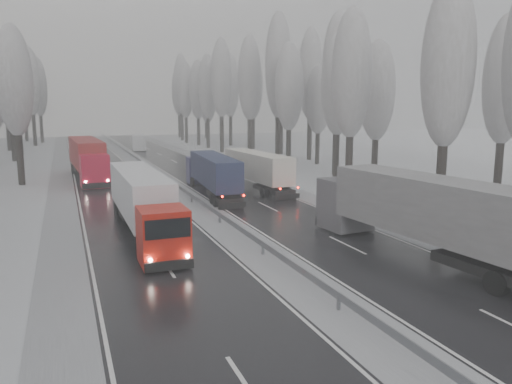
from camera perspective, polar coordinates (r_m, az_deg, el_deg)
ground at (r=17.50m, az=16.37°, el=-17.70°), size 260.00×260.00×0.00m
carriageway_right at (r=45.45m, az=-1.53°, el=-0.30°), size 7.50×200.00×0.03m
carriageway_left at (r=43.15m, az=-14.79°, el=-1.17°), size 7.50×200.00×0.03m
median_slush at (r=44.00m, az=-7.99°, el=-0.72°), size 3.00×200.00×0.04m
shoulder_right at (r=47.32m, az=4.12°, el=0.08°), size 2.40×200.00×0.04m
shoulder_left at (r=42.91m, az=-21.36°, el=-1.57°), size 2.40×200.00×0.04m
median_guardrail at (r=43.89m, az=-8.00°, el=0.02°), size 0.12×200.00×0.76m
tree_16 at (r=37.36m, az=21.08°, el=13.29°), size 3.60×3.60×16.53m
tree_17 at (r=46.93m, az=26.63°, el=11.29°), size 3.60×3.60×15.54m
tree_18 at (r=46.18m, az=10.88°, el=13.00°), size 3.60×3.60×16.58m
tree_19 at (r=52.48m, az=13.69°, el=11.09°), size 3.60×3.60×14.57m
tree_20 at (r=54.86m, az=9.35°, el=11.92°), size 3.60×3.60×15.71m
tree_21 at (r=59.53m, az=9.30°, el=13.53°), size 3.60×3.60×18.62m
tree_22 at (r=63.71m, az=3.81°, el=11.80°), size 3.60×3.60×15.86m
tree_23 at (r=70.06m, az=7.14°, el=10.35°), size 3.60×3.60×13.55m
tree_24 at (r=69.17m, az=2.57°, el=14.09°), size 3.60×3.60×20.49m
tree_25 at (r=75.69m, az=6.25°, el=13.16°), size 3.60×3.60×19.44m
tree_26 at (r=78.46m, az=-0.75°, el=12.79°), size 3.60×3.60×18.78m
tree_27 at (r=84.83m, az=2.93°, el=12.05°), size 3.60×3.60×17.62m
tree_28 at (r=88.20m, az=-3.99°, el=12.78°), size 3.60×3.60×19.62m
tree_29 at (r=94.33m, az=-0.34°, el=12.02°), size 3.60×3.60×18.11m
tree_30 at (r=97.55m, az=-5.58°, el=11.81°), size 3.60×3.60×17.86m
tree_31 at (r=103.12m, az=-2.96°, el=11.98°), size 3.60×3.60×18.58m
tree_32 at (r=104.81m, az=-6.67°, el=11.46°), size 3.60×3.60×17.33m
tree_33 at (r=109.44m, az=-5.57°, el=10.40°), size 3.60×3.60×14.33m
tree_34 at (r=111.49m, az=-8.07°, el=11.42°), size 3.60×3.60×17.63m
tree_35 at (r=117.77m, az=-4.07°, el=11.59°), size 3.60×3.60×18.25m
tree_36 at (r=121.43m, az=-8.55°, el=12.04°), size 3.60×3.60×20.23m
tree_37 at (r=126.93m, az=-5.80°, el=10.89°), size 3.60×3.60×16.37m
tree_38 at (r=132.05m, az=-8.83°, el=11.22°), size 3.60×3.60×17.97m
tree_39 at (r=136.55m, az=-8.01°, el=10.71°), size 3.60×3.60×16.19m
tree_62 at (r=56.11m, az=-25.93°, el=11.25°), size 3.60×3.60×16.04m
tree_68 at (r=81.62m, az=-26.41°, el=10.72°), size 3.60×3.60×16.65m
tree_70 at (r=91.65m, az=-25.71°, el=10.74°), size 3.60×3.60×17.09m
tree_72 at (r=101.14m, az=-26.75°, el=9.76°), size 3.60×3.60×15.11m
tree_74 at (r=111.73m, az=-24.34°, el=11.33°), size 3.60×3.60×19.68m
tree_76 at (r=121.03m, az=-23.60°, el=10.86°), size 3.60×3.60×18.55m
tree_77 at (r=125.29m, az=-26.04°, el=9.38°), size 3.60×3.60×14.32m
tree_78 at (r=127.81m, az=-25.10°, el=10.94°), size 3.60×3.60×19.55m
tree_79 at (r=131.94m, az=-26.16°, el=10.11°), size 3.60×3.60×17.07m
truck_grey_tarp at (r=27.55m, az=18.59°, el=-2.07°), size 4.30×17.16×4.36m
truck_blue_box at (r=45.39m, az=-5.08°, el=2.35°), size 3.25×14.35×3.65m
truck_cream_box at (r=48.66m, az=-0.41°, el=2.86°), size 2.90×14.17×3.61m
box_truck_distant at (r=94.23m, az=-13.28°, el=5.53°), size 3.05×7.70×2.80m
truck_red_white at (r=31.75m, az=-12.87°, el=-0.81°), size 2.44×15.14×3.88m
truck_red_red at (r=57.83m, az=-18.73°, el=3.88°), size 3.52×17.11×4.36m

